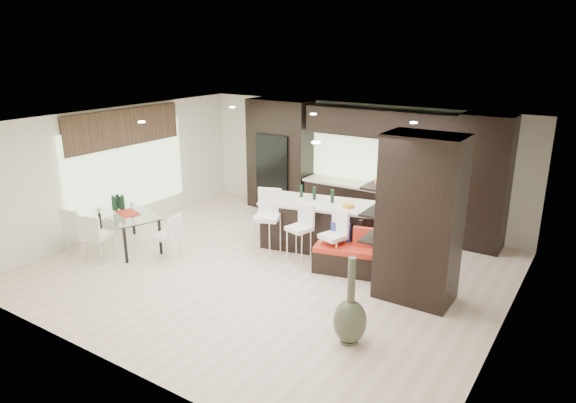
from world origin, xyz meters
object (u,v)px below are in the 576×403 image
Objects in this scene: stool_mid at (299,239)px; chair_far at (82,233)px; floor_vase at (351,301)px; stool_left at (267,229)px; chair_end at (167,239)px; chair_near at (98,239)px; kitchen_island at (320,225)px; dining_table at (129,231)px; bench at (350,260)px; stool_right at (333,247)px.

stool_mid is 4.24m from chair_far.
floor_vase reaches higher than chair_far.
stool_left reaches higher than stool_mid.
stool_mid is 1.11× the size of chair_end.
floor_vase reaches higher than chair_near.
stool_left reaches higher than chair_near.
kitchen_island reaches higher than chair_end.
kitchen_island is 3.45m from floor_vase.
dining_table is at bearing -159.07° from kitchen_island.
kitchen_island is 4.68m from chair_far.
chair_end is at bearing -170.54° from bench.
stool_left is 0.72m from stool_mid.
dining_table is 1.85× the size of chair_end.
stool_right is at bearing 124.05° from floor_vase.
stool_left is at bearing 169.57° from bench.
stool_right is 0.69× the size of bench.
chair_end reaches higher than bench.
stool_right is at bearing 19.63° from chair_far.
chair_end is (1.07, 0.75, -0.03)m from chair_near.
floor_vase is (2.76, -1.94, 0.12)m from stool_left.
dining_table is 1.74× the size of chair_near.
floor_vase is at bearing -14.37° from chair_near.
bench is 1.58× the size of chair_end.
stool_right is at bearing 177.04° from bench.
chair_end is (-4.21, 0.67, -0.23)m from floor_vase.
stool_right is at bearing -18.50° from stool_left.
stool_left is 0.68× the size of dining_table.
bench is at bearing 17.81° from stool_mid.
kitchen_island is at bearing 51.87° from dining_table.
kitchen_island is at bearing -55.82° from chair_end.
stool_mid is 0.70× the size of bench.
chair_end is at bearing 20.83° from chair_far.
stool_left is at bearing 28.75° from chair_far.
kitchen_island is at bearing 29.51° from stool_left.
stool_mid is at bearing -17.49° from stool_left.
bench is 3.49m from chair_end.
stool_right is at bearing -60.20° from kitchen_island.
chair_near reaches higher than chair_end.
kitchen_island is at bearing 104.29° from stool_mid.
kitchen_island is 1.10m from stool_left.
chair_near reaches higher than bench.
chair_far is (-0.48, -0.01, 0.01)m from chair_near.
floor_vase is 5.28m from chair_near.
chair_near is at bearing -71.08° from dining_table.
stool_right is 4.16m from dining_table.
bench is at bearing 116.26° from floor_vase.
chair_end is (-2.17, -2.10, -0.07)m from kitchen_island.
bench is 4.49m from dining_table.
bench is 0.85× the size of dining_table.
stool_mid is (0.00, -0.80, -0.03)m from kitchen_island.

